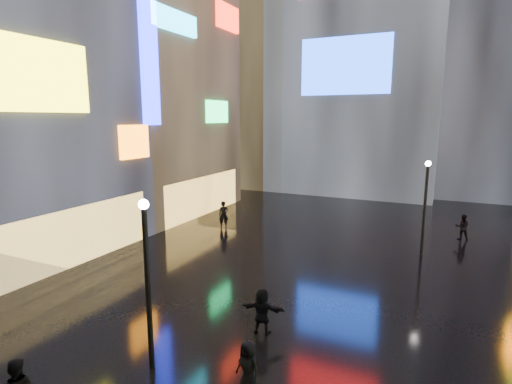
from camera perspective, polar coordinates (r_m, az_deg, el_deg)
The scene contains 11 objects.
ground at distance 21.88m, azimuth 9.10°, elevation -9.46°, with size 140.00×140.00×0.00m, color black.
building_left_far at distance 33.82m, azimuth -15.13°, elevation 16.21°, with size 10.28×12.00×22.00m.
tower_flank_right at distance 46.93m, azimuth 31.10°, elevation 20.86°, with size 12.00×12.00×34.00m, color black.
tower_flank_left at distance 46.50m, azimuth 0.19°, elevation 17.41°, with size 10.00×10.00×26.00m, color black.
lamp_near at distance 12.20m, azimuth -15.27°, elevation -11.43°, with size 0.30×0.30×5.20m.
lamp_far at distance 23.37m, azimuth 23.00°, elevation -1.38°, with size 0.30×0.30×5.20m.
pedestrian_4 at distance 11.84m, azimuth -1.13°, elevation -23.74°, with size 0.74×0.48×1.52m, color black.
pedestrian_5 at distance 14.45m, azimuth 0.86°, elevation -16.65°, with size 1.53×0.49×1.65m, color black.
pedestrian_6 at distance 27.38m, azimuth -4.64°, elevation -3.25°, with size 0.67×0.44×1.84m, color black.
pedestrian_7 at distance 27.83m, azimuth 27.40°, elevation -4.46°, with size 0.78×0.61×1.60m, color black.
umbrella_2 at distance 11.21m, azimuth -1.15°, elevation -18.67°, with size 0.95×0.97×0.87m, color black.
Camera 1 is at (5.57, 0.19, 7.43)m, focal length 28.00 mm.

